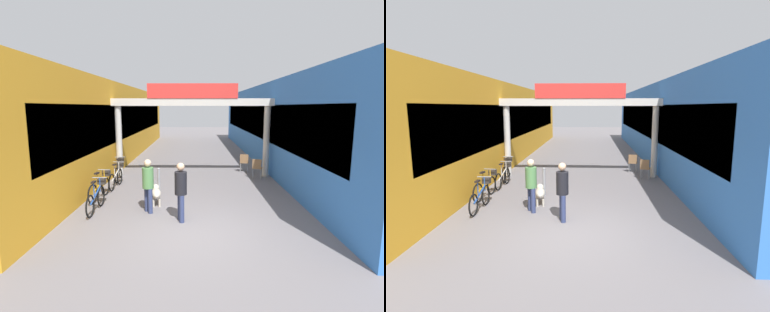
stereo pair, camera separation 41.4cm
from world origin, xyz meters
The scene contains 14 objects.
ground_plane centered at (0.00, 0.00, 0.00)m, with size 80.00×80.00×0.00m, color slate.
storefront_left centered at (-5.09, 11.00, 2.17)m, with size 3.00×26.00×4.34m.
storefront_right centered at (5.09, 11.00, 2.17)m, with size 3.00×26.00×4.34m.
arcade_sign_gateway centered at (0.00, 6.20, 2.95)m, with size 7.40×0.47×4.18m.
pedestrian_with_dog centered at (-1.29, 1.43, 0.93)m, with size 0.47×0.47×1.63m.
pedestrian_companion centered at (-0.28, 0.73, 0.95)m, with size 0.42×0.42×1.66m.
dog_on_leash centered at (-1.16, 2.20, 0.38)m, with size 0.44×0.85×0.61m.
bicycle_blue_nearest centered at (-2.91, 1.59, 0.44)m, with size 0.46×1.69×0.98m.
bicycle_orange_second centered at (-3.18, 2.79, 0.44)m, with size 0.46×1.68×0.98m.
bicycle_silver_third centered at (-3.01, 4.33, 0.44)m, with size 0.46×1.69×0.98m.
bicycle_black_farthest centered at (-3.21, 5.52, 0.44)m, with size 0.46×1.69×0.98m.
bollard_post_metal centered at (-1.18, 3.12, 0.53)m, with size 0.10×0.10×1.04m.
cafe_chair_wood_nearer centered at (2.88, 5.81, 0.54)m, with size 0.51×0.51×0.89m.
cafe_chair_wood_farther centered at (2.53, 7.17, 0.54)m, with size 0.48×0.48×0.89m.
Camera 2 is at (0.53, -7.27, 3.17)m, focal length 28.00 mm.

